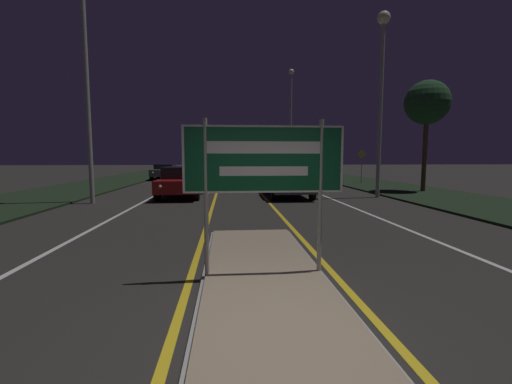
% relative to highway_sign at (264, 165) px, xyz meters
% --- Properties ---
extents(ground_plane, '(160.00, 160.00, 0.00)m').
position_rel_highway_sign_xyz_m(ground_plane, '(0.00, -1.93, -1.81)').
color(ground_plane, '#282623').
extents(median_island, '(1.96, 6.41, 0.10)m').
position_rel_highway_sign_xyz_m(median_island, '(0.00, 0.00, -1.76)').
color(median_island, '#999993').
rests_on(median_island, ground_plane).
extents(verge_left, '(5.00, 100.00, 0.08)m').
position_rel_highway_sign_xyz_m(verge_left, '(-9.50, 18.07, -1.77)').
color(verge_left, black).
rests_on(verge_left, ground_plane).
extents(verge_right, '(5.00, 100.00, 0.08)m').
position_rel_highway_sign_xyz_m(verge_right, '(9.50, 18.07, -1.77)').
color(verge_right, black).
rests_on(verge_right, ground_plane).
extents(centre_line_yellow_left, '(0.12, 70.00, 0.01)m').
position_rel_highway_sign_xyz_m(centre_line_yellow_left, '(-1.17, 23.07, -1.80)').
color(centre_line_yellow_left, gold).
rests_on(centre_line_yellow_left, ground_plane).
extents(centre_line_yellow_right, '(0.12, 70.00, 0.01)m').
position_rel_highway_sign_xyz_m(centre_line_yellow_right, '(1.17, 23.07, -1.80)').
color(centre_line_yellow_right, gold).
rests_on(centre_line_yellow_right, ground_plane).
extents(lane_line_white_left, '(0.12, 70.00, 0.01)m').
position_rel_highway_sign_xyz_m(lane_line_white_left, '(-4.20, 23.07, -1.80)').
color(lane_line_white_left, silver).
rests_on(lane_line_white_left, ground_plane).
extents(lane_line_white_right, '(0.12, 70.00, 0.01)m').
position_rel_highway_sign_xyz_m(lane_line_white_right, '(4.20, 23.07, -1.80)').
color(lane_line_white_right, silver).
rests_on(lane_line_white_right, ground_plane).
extents(edge_line_white_left, '(0.10, 70.00, 0.01)m').
position_rel_highway_sign_xyz_m(edge_line_white_left, '(-7.20, 23.07, -1.80)').
color(edge_line_white_left, silver).
rests_on(edge_line_white_left, ground_plane).
extents(edge_line_white_right, '(0.10, 70.00, 0.01)m').
position_rel_highway_sign_xyz_m(edge_line_white_right, '(7.20, 23.07, -1.80)').
color(edge_line_white_right, silver).
rests_on(edge_line_white_right, ground_plane).
extents(highway_sign, '(2.49, 0.07, 2.41)m').
position_rel_highway_sign_xyz_m(highway_sign, '(0.00, 0.00, 0.00)').
color(highway_sign, '#9E9E99').
rests_on(highway_sign, median_island).
extents(streetlight_left_near, '(0.46, 0.46, 9.43)m').
position_rel_highway_sign_xyz_m(streetlight_left_near, '(-6.18, 9.34, 3.89)').
color(streetlight_left_near, '#9E9E99').
rests_on(streetlight_left_near, ground_plane).
extents(streetlight_right_near, '(0.59, 0.59, 8.49)m').
position_rel_highway_sign_xyz_m(streetlight_right_near, '(6.54, 10.40, 4.07)').
color(streetlight_right_near, '#9E9E99').
rests_on(streetlight_right_near, ground_plane).
extents(streetlight_right_far, '(0.58, 0.58, 11.22)m').
position_rel_highway_sign_xyz_m(streetlight_right_far, '(6.26, 31.73, 5.56)').
color(streetlight_right_far, '#9E9E99').
rests_on(streetlight_right_far, ground_plane).
extents(car_receding_0, '(1.97, 4.60, 1.45)m').
position_rel_highway_sign_xyz_m(car_receding_0, '(2.34, 11.07, -1.03)').
color(car_receding_0, '#4C514C').
rests_on(car_receding_0, ground_plane).
extents(car_receding_1, '(1.90, 4.84, 1.42)m').
position_rel_highway_sign_xyz_m(car_receding_1, '(2.61, 22.73, -1.04)').
color(car_receding_1, maroon).
rests_on(car_receding_1, ground_plane).
extents(car_receding_2, '(1.89, 4.48, 1.48)m').
position_rel_highway_sign_xyz_m(car_receding_2, '(2.59, 34.68, -1.02)').
color(car_receding_2, '#B7B7BC').
rests_on(car_receding_2, ground_plane).
extents(car_receding_3, '(1.96, 4.52, 1.53)m').
position_rel_highway_sign_xyz_m(car_receding_3, '(2.60, 42.62, -1.00)').
color(car_receding_3, black).
rests_on(car_receding_3, ground_plane).
extents(car_approaching_0, '(1.94, 4.53, 1.45)m').
position_rel_highway_sign_xyz_m(car_approaching_0, '(-2.80, 11.44, -1.04)').
color(car_approaching_0, maroon).
rests_on(car_approaching_0, ground_plane).
extents(car_approaching_1, '(1.87, 4.59, 1.30)m').
position_rel_highway_sign_xyz_m(car_approaching_1, '(-5.94, 24.65, -1.09)').
color(car_approaching_1, '#4C514C').
rests_on(car_approaching_1, ground_plane).
extents(warning_sign, '(0.60, 0.06, 2.32)m').
position_rel_highway_sign_xyz_m(warning_sign, '(8.90, 18.32, -0.33)').
color(warning_sign, '#9E9E99').
rests_on(warning_sign, verge_right).
extents(roadside_palm_right, '(2.31, 2.31, 5.87)m').
position_rel_highway_sign_xyz_m(roadside_palm_right, '(9.99, 12.40, 2.94)').
color(roadside_palm_right, '#4C3823').
rests_on(roadside_palm_right, verge_right).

